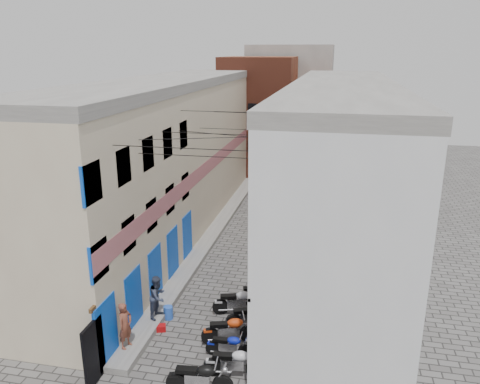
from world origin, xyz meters
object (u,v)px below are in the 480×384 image
Objects in this scene: motorcycle_g at (259,291)px; motorcycle_b at (234,361)px; motorcycle_c at (229,344)px; motorcycle_f at (238,300)px; motorcycle_d at (229,328)px; water_jug_far at (168,312)px; water_jug_near at (169,313)px; motorcycle_a at (199,376)px; motorcycle_e at (251,314)px; person_a at (125,325)px; person_b at (158,297)px; red_crate at (161,328)px.

motorcycle_b is at bearing -22.17° from motorcycle_g.
motorcycle_b is 1.09m from motorcycle_c.
motorcycle_f is (-0.30, 2.88, 0.11)m from motorcycle_c.
motorcycle_d is 1.08× the size of motorcycle_g.
water_jug_far is (-3.45, 2.95, -0.34)m from motorcycle_b.
motorcycle_d is at bearing -21.14° from water_jug_near.
motorcycle_a is 4.10m from motorcycle_e.
motorcycle_b is 4.88m from motorcycle_g.
person_a is (-3.38, -3.41, 0.51)m from motorcycle_f.
person_b is (-3.70, -0.38, 0.55)m from motorcycle_e.
motorcycle_a is at bearing -25.01° from motorcycle_d.
motorcycle_e is 1.13m from motorcycle_f.
motorcycle_d is at bearing -55.75° from person_a.
water_jug_near is (-3.39, -1.98, -0.29)m from motorcycle_g.
person_b is 3.20× the size of water_jug_near.
person_a is (-3.50, -1.35, 0.51)m from motorcycle_d.
motorcycle_g is at bearing 30.30° from water_jug_near.
motorcycle_b is at bearing 21.57° from motorcycle_c.
motorcycle_d is 5.41× the size of red_crate.
motorcycle_b is 1.03× the size of motorcycle_e.
motorcycle_d reaches higher than red_crate.
motorcycle_c is at bearing -32.46° from water_jug_near.
person_b is (-3.70, -2.26, 0.56)m from motorcycle_g.
motorcycle_a is 1.35m from motorcycle_b.
person_b is at bearing -127.95° from water_jug_far.
water_jug_near reaches higher than red_crate.
motorcycle_c is 0.98× the size of person_b.
motorcycle_c is at bearing -9.53° from motorcycle_f.
motorcycle_g is (0.71, 1.00, -0.05)m from motorcycle_f.
motorcycle_d is 4.04× the size of water_jug_far.
red_crate is at bearing -72.10° from motorcycle_g.
red_crate is at bearing -112.60° from motorcycle_d.
motorcycle_g reaches higher than red_crate.
motorcycle_a reaches higher than red_crate.
person_a reaches higher than motorcycle_e.
motorcycle_c is 3.61m from water_jug_far.
motorcycle_d is 2.07m from motorcycle_f.
water_jug_far is (0.64, 2.48, -0.86)m from person_a.
person_a is 0.99× the size of person_b.
water_jug_far is 1.34× the size of red_crate.
motorcycle_d is at bearing -33.06° from motorcycle_g.
motorcycle_b is 3.97× the size of water_jug_far.
motorcycle_b is 3.94m from motorcycle_f.
red_crate is at bearing -70.79° from motorcycle_f.
water_jug_far is at bearing -137.89° from motorcycle_b.
motorcycle_a reaches higher than motorcycle_g.
motorcycle_f reaches higher than water_jug_near.
motorcycle_f reaches higher than motorcycle_c.
motorcycle_e reaches higher than water_jug_far.
motorcycle_b is 1.19× the size of person_a.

